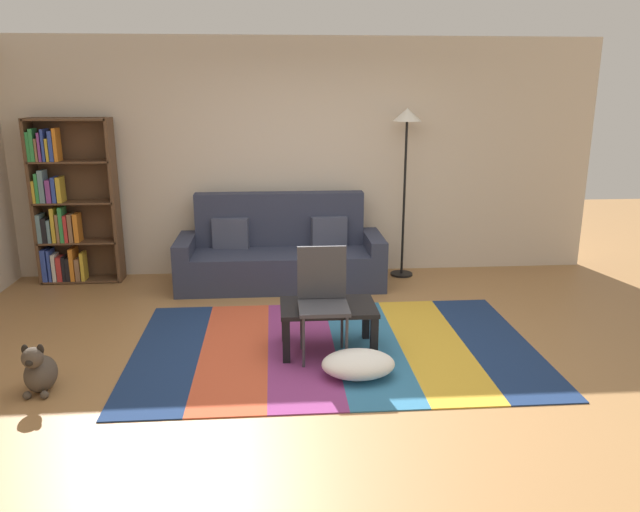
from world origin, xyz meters
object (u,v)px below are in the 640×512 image
(dog, at_px, (39,371))
(tv_remote, at_px, (341,307))
(pouf, at_px, (358,364))
(coffee_table, at_px, (328,313))
(standing_lamp, at_px, (406,137))
(couch, at_px, (281,255))
(folding_chair, at_px, (323,293))
(bookshelf, at_px, (67,209))

(dog, relative_size, tv_remote, 2.65)
(pouf, xyz_separation_m, tv_remote, (-0.08, 0.43, 0.31))
(coffee_table, xyz_separation_m, standing_lamp, (1.06, 2.08, 1.27))
(dog, distance_m, standing_lamp, 4.40)
(pouf, bearing_deg, dog, -178.74)
(couch, relative_size, standing_lamp, 1.18)
(couch, xyz_separation_m, folding_chair, (0.32, -1.94, 0.20))
(coffee_table, distance_m, standing_lamp, 2.66)
(tv_remote, bearing_deg, couch, 130.45)
(couch, distance_m, folding_chair, 1.97)
(pouf, height_order, standing_lamp, standing_lamp)
(bookshelf, bearing_deg, dog, -77.74)
(pouf, relative_size, standing_lamp, 0.29)
(tv_remote, bearing_deg, folding_chair, -157.34)
(coffee_table, distance_m, pouf, 0.59)
(tv_remote, bearing_deg, standing_lamp, 93.03)
(pouf, distance_m, tv_remote, 0.54)
(dog, distance_m, folding_chair, 2.18)
(bookshelf, distance_m, dog, 2.86)
(coffee_table, distance_m, folding_chair, 0.22)
(dog, bearing_deg, coffee_table, 14.70)
(tv_remote, xyz_separation_m, folding_chair, (-0.15, 0.01, 0.12))
(bookshelf, distance_m, coffee_table, 3.51)
(dog, xyz_separation_m, folding_chair, (2.09, 0.50, 0.37))
(bookshelf, bearing_deg, coffee_table, -38.19)
(coffee_table, relative_size, tv_remote, 5.24)
(pouf, xyz_separation_m, standing_lamp, (0.88, 2.60, 1.50))
(couch, bearing_deg, dog, -126.14)
(dog, height_order, folding_chair, folding_chair)
(standing_lamp, height_order, tv_remote, standing_lamp)
(pouf, height_order, folding_chair, folding_chair)
(standing_lamp, height_order, folding_chair, standing_lamp)
(dog, xyz_separation_m, tv_remote, (2.24, 0.48, 0.25))
(couch, distance_m, coffee_table, 1.91)
(pouf, height_order, tv_remote, tv_remote)
(bookshelf, height_order, pouf, bookshelf)
(couch, relative_size, tv_remote, 15.07)
(coffee_table, height_order, dog, coffee_table)
(standing_lamp, bearing_deg, couch, -171.47)
(coffee_table, bearing_deg, tv_remote, -37.36)
(bookshelf, height_order, coffee_table, bookshelf)
(standing_lamp, bearing_deg, tv_remote, -113.92)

